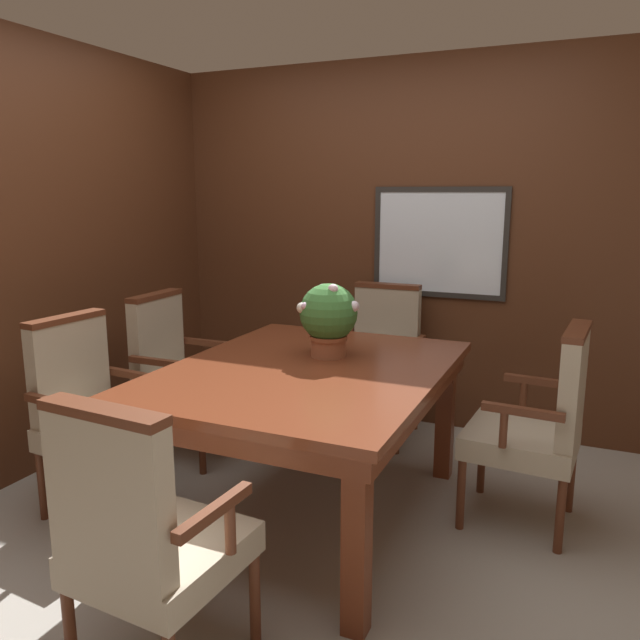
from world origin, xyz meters
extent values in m
plane|color=#A39E93|center=(0.00, 0.00, 0.00)|extent=(14.00, 14.00, 0.00)
cube|color=#4C2816|center=(0.00, 1.75, 1.23)|extent=(7.20, 0.06, 2.45)
cube|color=white|center=(0.39, 1.71, 1.26)|extent=(0.82, 0.01, 0.65)
cube|color=#282623|center=(0.39, 1.71, 1.60)|extent=(0.89, 0.02, 0.04)
cube|color=#282623|center=(0.39, 1.71, 0.92)|extent=(0.89, 0.02, 0.03)
cube|color=#282623|center=(-0.04, 1.71, 1.26)|extent=(0.04, 0.02, 0.65)
cube|color=#282623|center=(0.81, 1.71, 1.26)|extent=(0.03, 0.02, 0.65)
cube|color=#4C2816|center=(-1.55, 0.00, 1.23)|extent=(0.06, 7.20, 2.45)
cube|color=maroon|center=(-0.41, -0.47, 0.36)|extent=(0.09, 0.09, 0.72)
cube|color=maroon|center=(0.64, -0.47, 0.36)|extent=(0.09, 0.09, 0.72)
cube|color=maroon|center=(-0.41, 0.94, 0.36)|extent=(0.09, 0.09, 0.72)
cube|color=maroon|center=(0.64, 0.94, 0.36)|extent=(0.09, 0.09, 0.72)
cube|color=maroon|center=(0.12, 0.23, 0.68)|extent=(1.19, 1.56, 0.09)
cube|color=maroon|center=(0.12, 0.23, 0.75)|extent=(1.25, 1.62, 0.04)
cylinder|color=#562B19|center=(-0.62, -0.37, 0.18)|extent=(0.04, 0.04, 0.36)
cylinder|color=#562B19|center=(-0.58, 0.05, 0.18)|extent=(0.04, 0.04, 0.36)
cylinder|color=#562B19|center=(-1.06, -0.33, 0.18)|extent=(0.04, 0.04, 0.36)
cylinder|color=#562B19|center=(-1.03, 0.08, 0.18)|extent=(0.04, 0.04, 0.36)
cube|color=tan|center=(-0.82, -0.14, 0.41)|extent=(0.54, 0.52, 0.11)
cube|color=tan|center=(-1.03, -0.12, 0.71)|extent=(0.11, 0.44, 0.49)
cube|color=#562B19|center=(-1.03, -0.12, 0.98)|extent=(0.12, 0.44, 0.03)
cylinder|color=#562B19|center=(-0.80, -0.39, 0.56)|extent=(0.04, 0.04, 0.18)
cube|color=#562B19|center=(-0.88, -0.39, 0.65)|extent=(0.36, 0.06, 0.04)
cylinder|color=#562B19|center=(-0.76, 0.10, 0.56)|extent=(0.04, 0.04, 0.18)
cube|color=#562B19|center=(-0.84, 0.11, 0.65)|extent=(0.36, 0.06, 0.04)
cylinder|color=#562B19|center=(0.87, 0.83, 0.18)|extent=(0.04, 0.04, 0.36)
cylinder|color=#562B19|center=(0.84, 0.41, 0.18)|extent=(0.04, 0.04, 0.36)
cylinder|color=#562B19|center=(1.31, 0.80, 0.18)|extent=(0.04, 0.04, 0.36)
cylinder|color=#562B19|center=(1.28, 0.38, 0.18)|extent=(0.04, 0.04, 0.36)
cube|color=tan|center=(1.08, 0.60, 0.41)|extent=(0.54, 0.51, 0.11)
cube|color=tan|center=(1.29, 0.59, 0.71)|extent=(0.11, 0.44, 0.49)
cube|color=#562B19|center=(1.29, 0.59, 0.98)|extent=(0.12, 0.44, 0.03)
cylinder|color=#562B19|center=(1.05, 0.85, 0.56)|extent=(0.04, 0.04, 0.18)
cube|color=#562B19|center=(1.13, 0.85, 0.65)|extent=(0.36, 0.06, 0.04)
cylinder|color=#562B19|center=(1.02, 0.36, 0.56)|extent=(0.04, 0.04, 0.18)
cube|color=#562B19|center=(1.10, 0.35, 0.65)|extent=(0.36, 0.06, 0.04)
cylinder|color=#562B19|center=(0.32, -0.66, 0.18)|extent=(0.04, 0.04, 0.36)
cylinder|color=#562B19|center=(-0.09, -0.63, 0.18)|extent=(0.04, 0.04, 0.36)
cylinder|color=#562B19|center=(-0.12, -1.08, 0.18)|extent=(0.04, 0.04, 0.36)
cube|color=tan|center=(0.10, -0.87, 0.41)|extent=(0.51, 0.54, 0.11)
cube|color=tan|center=(0.09, -1.08, 0.71)|extent=(0.44, 0.11, 0.49)
cube|color=#562B19|center=(0.09, -1.08, 0.98)|extent=(0.44, 0.12, 0.03)
cylinder|color=#562B19|center=(0.35, -0.85, 0.56)|extent=(0.04, 0.04, 0.18)
cube|color=#562B19|center=(0.35, -0.92, 0.65)|extent=(0.06, 0.36, 0.04)
cylinder|color=#562B19|center=(-0.14, -0.82, 0.56)|extent=(0.04, 0.04, 0.18)
cube|color=#562B19|center=(-0.15, -0.89, 0.65)|extent=(0.06, 0.36, 0.04)
cylinder|color=#562B19|center=(-0.63, 0.41, 0.18)|extent=(0.04, 0.04, 0.36)
cylinder|color=#562B19|center=(-0.64, 0.83, 0.18)|extent=(0.04, 0.04, 0.36)
cylinder|color=#562B19|center=(-1.08, 0.40, 0.18)|extent=(0.04, 0.04, 0.36)
cylinder|color=#562B19|center=(-1.08, 0.82, 0.18)|extent=(0.04, 0.04, 0.36)
cube|color=tan|center=(-0.86, 0.61, 0.41)|extent=(0.52, 0.49, 0.11)
cube|color=tan|center=(-1.07, 0.61, 0.71)|extent=(0.09, 0.44, 0.49)
cube|color=#562B19|center=(-1.07, 0.61, 0.98)|extent=(0.10, 0.44, 0.03)
cylinder|color=#562B19|center=(-0.81, 0.37, 0.56)|extent=(0.04, 0.04, 0.18)
cube|color=#562B19|center=(-0.89, 0.36, 0.65)|extent=(0.35, 0.04, 0.04)
cylinder|color=#562B19|center=(-0.82, 0.86, 0.56)|extent=(0.04, 0.04, 0.18)
cube|color=#562B19|center=(-0.90, 0.86, 0.65)|extent=(0.35, 0.04, 0.04)
cylinder|color=#562B19|center=(-0.11, 1.12, 0.18)|extent=(0.04, 0.04, 0.36)
cylinder|color=#562B19|center=(0.30, 1.13, 0.18)|extent=(0.04, 0.04, 0.36)
cylinder|color=#562B19|center=(-0.12, 1.57, 0.18)|extent=(0.04, 0.04, 0.36)
cylinder|color=#562B19|center=(0.30, 1.57, 0.18)|extent=(0.04, 0.04, 0.36)
cube|color=tan|center=(0.09, 1.35, 0.41)|extent=(0.48, 0.51, 0.11)
cube|color=tan|center=(0.09, 1.56, 0.71)|extent=(0.44, 0.08, 0.49)
cube|color=#562B19|center=(0.09, 1.56, 0.98)|extent=(0.44, 0.09, 0.03)
cylinder|color=#562B19|center=(-0.16, 1.31, 0.56)|extent=(0.04, 0.04, 0.18)
cube|color=#562B19|center=(-0.16, 1.38, 0.65)|extent=(0.04, 0.35, 0.04)
cylinder|color=#562B19|center=(0.34, 1.31, 0.56)|extent=(0.04, 0.04, 0.18)
cube|color=#562B19|center=(0.34, 1.39, 0.65)|extent=(0.04, 0.35, 0.04)
cylinder|color=#9E5638|center=(0.13, 0.46, 0.82)|extent=(0.18, 0.18, 0.11)
cylinder|color=#9E5638|center=(0.13, 0.46, 0.87)|extent=(0.19, 0.19, 0.02)
sphere|color=#387033|center=(0.13, 0.46, 0.99)|extent=(0.29, 0.29, 0.29)
sphere|color=silver|center=(0.05, 0.35, 1.04)|extent=(0.04, 0.04, 0.04)
sphere|color=silver|center=(0.26, 0.46, 1.03)|extent=(0.06, 0.06, 0.06)
sphere|color=silver|center=(0.02, 0.38, 1.03)|extent=(0.05, 0.05, 0.05)
sphere|color=silver|center=(0.17, 0.42, 1.12)|extent=(0.05, 0.05, 0.05)
sphere|color=silver|center=(0.02, 0.37, 1.02)|extent=(0.05, 0.05, 0.05)
sphere|color=silver|center=(0.07, 0.53, 1.10)|extent=(0.06, 0.06, 0.06)
camera|label=1|loc=(1.33, -2.37, 1.59)|focal=35.00mm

